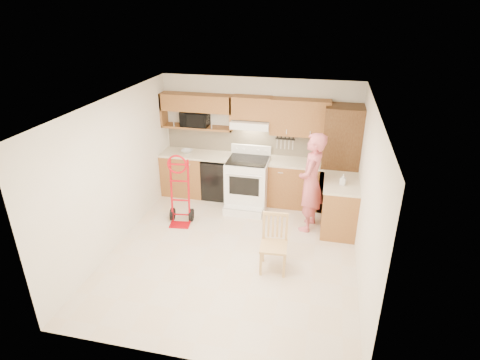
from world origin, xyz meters
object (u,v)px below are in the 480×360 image
(microwave, at_px, (195,119))
(hand_truck, at_px, (179,194))
(dining_chair, at_px, (274,244))
(range, at_px, (247,180))
(person, at_px, (311,183))

(microwave, distance_m, hand_truck, 1.74)
(hand_truck, bearing_deg, microwave, 86.83)
(microwave, distance_m, dining_chair, 3.36)
(range, height_order, hand_truck, hand_truck)
(microwave, height_order, person, person)
(person, height_order, hand_truck, person)
(microwave, bearing_deg, person, -23.11)
(hand_truck, height_order, dining_chair, hand_truck)
(microwave, height_order, range, microwave)
(dining_chair, bearing_deg, range, 109.19)
(dining_chair, bearing_deg, microwave, 126.06)
(person, bearing_deg, dining_chair, -6.40)
(microwave, relative_size, range, 0.47)
(person, distance_m, dining_chair, 1.53)
(hand_truck, xyz_separation_m, dining_chair, (1.91, -1.02, -0.16))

